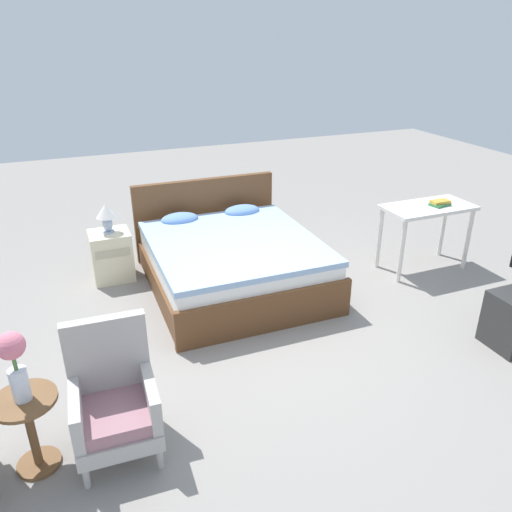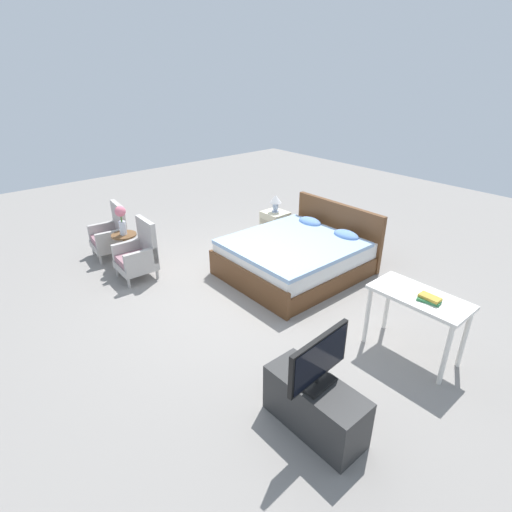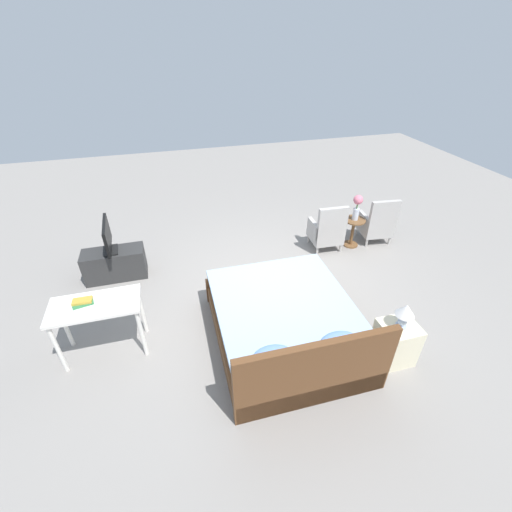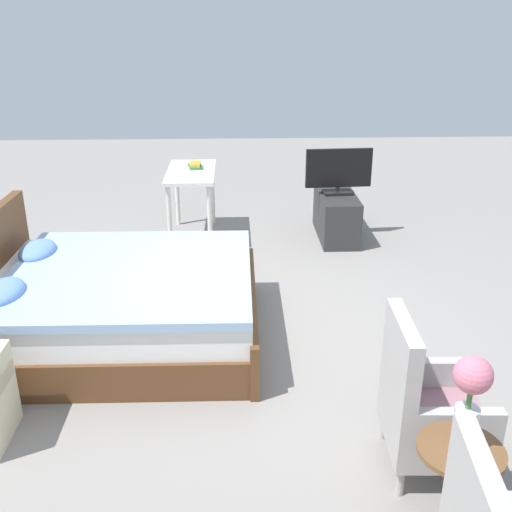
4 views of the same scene
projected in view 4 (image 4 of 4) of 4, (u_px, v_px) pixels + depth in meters
ground_plane at (248, 337)px, 4.75m from camera, size 16.00×16.00×0.00m
bed at (116, 304)px, 4.63m from camera, size 1.78×2.09×0.96m
armchair_by_window_right at (427, 409)px, 3.27m from camera, size 0.56×0.56×0.92m
side_table at (456, 483)px, 2.80m from camera, size 0.40×0.40×0.55m
flower_vase at (470, 394)px, 2.61m from camera, size 0.17×0.17×0.48m
tv_stand at (336, 215)px, 6.77m from camera, size 0.96×0.40×0.51m
tv_flatscreen at (339, 171)px, 6.58m from camera, size 0.22×0.73×0.51m
vanity_desk at (191, 181)px, 6.58m from camera, size 1.04×0.52×0.78m
book_stack at (195, 165)px, 6.64m from camera, size 0.25×0.19×0.06m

